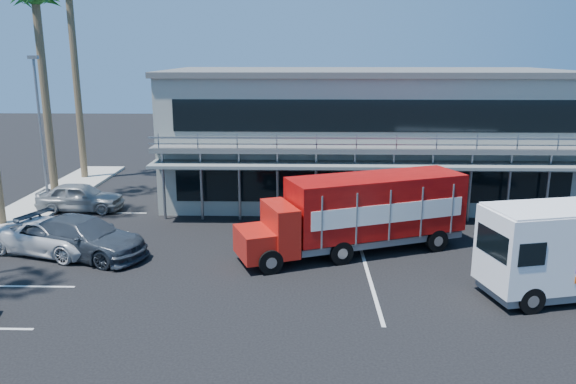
{
  "coord_description": "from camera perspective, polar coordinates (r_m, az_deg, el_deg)",
  "views": [
    {
      "loc": [
        -0.56,
        -17.82,
        8.22
      ],
      "look_at": [
        -1.16,
        5.98,
        2.3
      ],
      "focal_mm": 35.0,
      "sensor_mm": 36.0,
      "label": 1
    }
  ],
  "objects": [
    {
      "name": "palm_e",
      "position": [
        33.99,
        -24.22,
        16.76
      ],
      "size": [
        2.8,
        2.8,
        12.25
      ],
      "color": "brown",
      "rests_on": "ground"
    },
    {
      "name": "building",
      "position": [
        33.27,
        7.62,
        5.95
      ],
      "size": [
        22.4,
        12.0,
        7.3
      ],
      "color": "#9EA194",
      "rests_on": "ground"
    },
    {
      "name": "light_pole_far",
      "position": [
        32.11,
        -23.85,
        6.13
      ],
      "size": [
        0.5,
        0.25,
        8.09
      ],
      "color": "gray",
      "rests_on": "ground"
    },
    {
      "name": "parked_car_c",
      "position": [
        25.71,
        -22.86,
        -4.15
      ],
      "size": [
        5.62,
        3.83,
        1.43
      ],
      "primitive_type": "imported",
      "rotation": [
        0.0,
        0.0,
        1.26
      ],
      "color": "silver",
      "rests_on": "ground"
    },
    {
      "name": "parked_car_e",
      "position": [
        31.85,
        -20.34,
        -0.47
      ],
      "size": [
        4.51,
        1.91,
        1.52
      ],
      "primitive_type": "imported",
      "rotation": [
        0.0,
        0.0,
        1.55
      ],
      "color": "gray",
      "rests_on": "ground"
    },
    {
      "name": "ground",
      "position": [
        19.64,
        3.0,
        -10.81
      ],
      "size": [
        120.0,
        120.0,
        0.0
      ],
      "primitive_type": "plane",
      "color": "black",
      "rests_on": "ground"
    },
    {
      "name": "red_truck",
      "position": [
        23.61,
        7.47,
        -1.98
      ],
      "size": [
        9.8,
        5.56,
        3.25
      ],
      "rotation": [
        0.0,
        0.0,
        0.37
      ],
      "color": "#B1160E",
      "rests_on": "ground"
    },
    {
      "name": "parked_car_d",
      "position": [
        24.75,
        -20.05,
        -4.33
      ],
      "size": [
        6.04,
        4.11,
        1.62
      ],
      "primitive_type": "imported",
      "rotation": [
        0.0,
        0.0,
        1.21
      ],
      "color": "#303740",
      "rests_on": "ground"
    }
  ]
}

